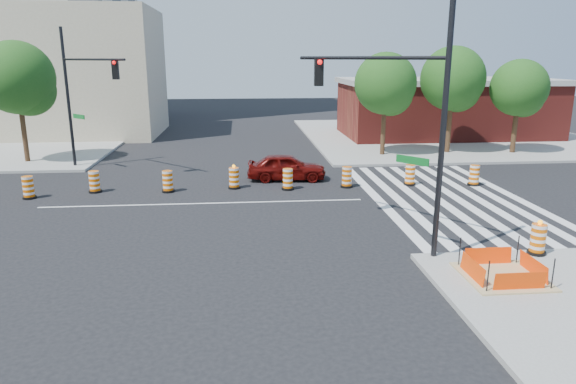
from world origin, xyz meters
name	(u,v)px	position (x,y,z in m)	size (l,w,h in m)	color
ground	(203,203)	(0.00, 0.00, 0.00)	(120.00, 120.00, 0.00)	black
sidewalk_ne	(444,136)	(18.00, 18.00, 0.07)	(22.00, 22.00, 0.15)	gray
crosswalk_east	(445,197)	(10.95, 0.00, 0.01)	(6.75, 13.50, 0.01)	silver
lane_centerline	(203,203)	(0.00, 0.00, 0.01)	(14.00, 0.12, 0.01)	silver
excavation_pit	(502,275)	(9.00, -9.00, 0.22)	(2.20, 2.20, 0.90)	tan
brick_storefront	(446,108)	(18.00, 18.00, 2.32)	(16.50, 8.50, 4.60)	maroon
beige_midrise	(69,73)	(-12.00, 22.00, 5.00)	(14.00, 10.00, 10.00)	tan
red_coupe	(287,167)	(4.03, 4.14, 0.69)	(1.63, 4.05, 1.38)	#530907
signal_pole_se	(398,104)	(6.63, -5.96, 4.77)	(3.84, 4.62, 7.78)	black
signal_pole_nw	(82,86)	(-6.76, 7.19, 4.71)	(4.25, 4.14, 7.67)	black
pit_drum	(538,240)	(10.96, -7.37, 0.62)	(0.57, 0.57, 1.13)	black
tree_north_b	(18,82)	(-11.10, 9.87, 4.82)	(4.22, 4.22, 7.18)	#382314
tree_north_c	(386,87)	(10.80, 10.16, 4.40)	(3.85, 3.85, 6.55)	#382314
tree_north_d	(453,82)	(15.30, 10.58, 4.66)	(4.09, 4.09, 6.94)	#382314
tree_north_e	(519,91)	(19.54, 10.07, 4.11)	(3.62, 3.61, 6.13)	#382314
median_drum_1	(28,188)	(-7.91, 1.56, 0.48)	(0.60, 0.60, 1.02)	black
median_drum_2	(94,182)	(-5.23, 2.41, 0.48)	(0.60, 0.60, 1.02)	black
median_drum_3	(168,182)	(-1.80, 2.18, 0.48)	(0.60, 0.60, 1.02)	black
median_drum_4	(234,179)	(1.32, 2.58, 0.49)	(0.60, 0.60, 1.18)	black
median_drum_5	(288,180)	(3.91, 2.10, 0.48)	(0.60, 0.60, 1.02)	black
median_drum_6	(347,178)	(6.84, 2.30, 0.48)	(0.60, 0.60, 1.02)	black
median_drum_7	(410,176)	(10.07, 2.46, 0.48)	(0.60, 0.60, 1.02)	black
median_drum_8	(474,176)	(13.23, 2.09, 0.48)	(0.60, 0.60, 1.02)	black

